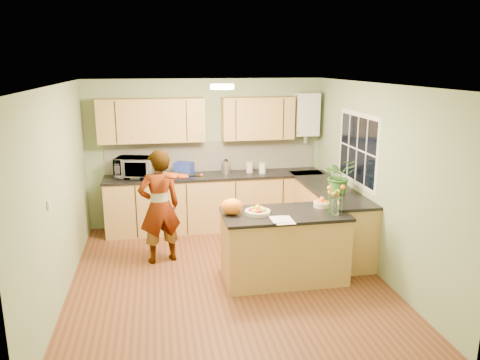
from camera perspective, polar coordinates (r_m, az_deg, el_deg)
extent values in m
plane|color=#5A2D19|center=(6.29, -1.59, -11.84)|extent=(4.50, 4.50, 0.00)
cube|color=silver|center=(5.66, -1.76, 11.55)|extent=(4.00, 4.50, 0.02)
cube|color=#8CA475|center=(8.03, -4.08, 3.29)|extent=(4.00, 0.02, 2.50)
cube|color=#8CA475|center=(3.76, 3.56, -9.46)|extent=(4.00, 0.02, 2.50)
cube|color=#8CA475|center=(5.91, -21.23, -1.60)|extent=(0.02, 4.50, 2.50)
cube|color=#8CA475|center=(6.45, 16.18, 0.07)|extent=(0.02, 4.50, 2.50)
cube|color=#B98B4A|center=(7.94, -3.03, -2.76)|extent=(3.60, 0.60, 0.90)
cube|color=black|center=(7.81, -3.06, 0.52)|extent=(3.64, 0.62, 0.04)
cube|color=#B98B4A|center=(7.30, 10.70, -4.53)|extent=(0.60, 2.20, 0.90)
cube|color=black|center=(7.16, 10.80, -0.97)|extent=(0.62, 2.24, 0.04)
cube|color=white|center=(8.04, -3.36, 2.95)|extent=(3.60, 0.02, 0.52)
cube|color=#B98B4A|center=(7.73, -10.72, 7.16)|extent=(1.70, 0.34, 0.70)
cube|color=#B98B4A|center=(7.91, 2.16, 7.55)|extent=(1.20, 0.34, 0.70)
cube|color=silver|center=(8.14, 8.06, 7.96)|extent=(0.40, 0.30, 0.72)
cylinder|color=silver|center=(8.19, 7.97, 5.18)|extent=(0.06, 0.06, 0.20)
cube|color=silver|center=(6.92, 14.13, 3.67)|extent=(0.01, 1.30, 1.05)
cube|color=black|center=(6.91, 14.10, 3.67)|extent=(0.01, 1.18, 0.92)
cube|color=silver|center=(5.33, -22.28, -2.80)|extent=(0.02, 0.09, 0.09)
cylinder|color=#FFEABF|center=(5.96, -2.20, 11.29)|extent=(0.30, 0.30, 0.06)
cylinder|color=silver|center=(5.96, -2.20, 11.58)|extent=(0.10, 0.10, 0.02)
cube|color=#B98B4A|center=(6.13, 5.35, -8.17)|extent=(1.54, 0.77, 0.87)
cube|color=black|center=(5.97, 5.45, -4.15)|extent=(1.58, 0.81, 0.04)
cylinder|color=beige|center=(5.88, 2.16, -3.95)|extent=(0.32, 0.32, 0.05)
cylinder|color=beige|center=(6.26, 9.95, -2.95)|extent=(0.22, 0.22, 0.06)
cylinder|color=silver|center=(5.96, 11.51, -3.19)|extent=(0.10, 0.10, 0.20)
ellipsoid|color=orange|center=(5.84, -1.01, -3.25)|extent=(0.33, 0.30, 0.20)
cube|color=silver|center=(5.67, 5.29, -4.90)|extent=(0.23, 0.32, 0.01)
imported|color=#ECB190|center=(6.60, -9.79, -3.23)|extent=(0.67, 0.53, 1.62)
imported|color=silver|center=(7.74, -12.64, 1.50)|extent=(0.69, 0.56, 0.33)
cube|color=navy|center=(7.73, -6.82, 1.32)|extent=(0.35, 0.31, 0.23)
cylinder|color=silver|center=(7.85, -1.72, 1.56)|extent=(0.16, 0.16, 0.22)
sphere|color=black|center=(7.82, -1.73, 2.61)|extent=(0.08, 0.08, 0.08)
cylinder|color=beige|center=(7.94, 1.18, 1.57)|extent=(0.15, 0.15, 0.18)
cylinder|color=silver|center=(7.88, 2.75, 1.44)|extent=(0.13, 0.13, 0.17)
imported|color=#366F25|center=(6.79, 11.99, 0.50)|extent=(0.51, 0.46, 0.50)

